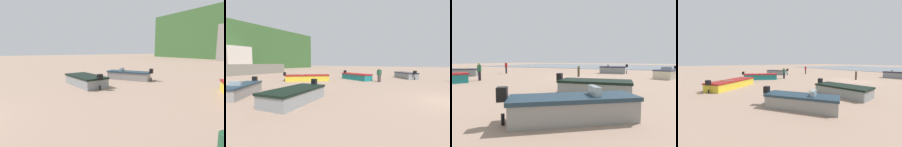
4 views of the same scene
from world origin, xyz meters
The scene contains 2 objects.
boat_grey_0 centered at (-4.43, 7.66, 0.39)m, with size 4.13×2.34×1.09m.
boat_grey_2 centered at (-5.10, 11.98, 0.40)m, with size 3.80×3.30×1.09m.
Camera 1 is at (8.06, 3.36, 2.71)m, focal length 28.02 mm.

